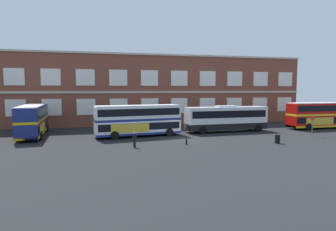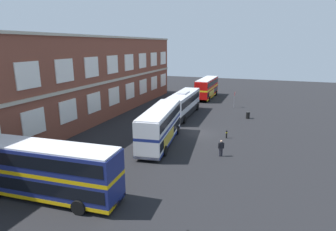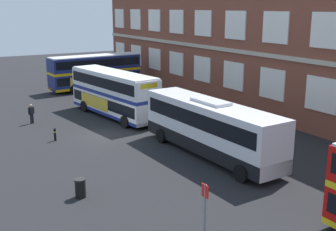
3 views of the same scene
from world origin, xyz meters
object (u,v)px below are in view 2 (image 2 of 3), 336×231
at_px(double_decker_far, 207,88).
at_px(bus_stand_flag, 234,98).
at_px(station_litter_bin, 248,115).
at_px(touring_coach, 183,104).
at_px(double_decker_middle, 160,125).
at_px(waiting_passenger, 221,147).
at_px(safety_bollard_west, 227,134).
at_px(double_decker_near, 47,170).

bearing_deg(double_decker_far, bus_stand_flag, -137.55).
bearing_deg(station_litter_bin, double_decker_far, 33.73).
height_order(touring_coach, station_litter_bin, touring_coach).
distance_m(double_decker_middle, waiting_passenger, 7.25).
relative_size(double_decker_far, bus_stand_flag, 4.08).
xyz_separation_m(double_decker_far, station_litter_bin, (-14.16, -9.45, -1.63)).
xyz_separation_m(touring_coach, safety_bollard_west, (-8.41, -8.01, -1.42)).
bearing_deg(double_decker_far, touring_coach, 179.29).
bearing_deg(double_decker_near, touring_coach, -4.71).
bearing_deg(double_decker_near, waiting_passenger, -40.99).
bearing_deg(waiting_passenger, double_decker_far, 15.03).
xyz_separation_m(double_decker_middle, double_decker_far, (28.95, 1.09, 0.00)).
bearing_deg(double_decker_far, station_litter_bin, -146.27).
relative_size(waiting_passenger, safety_bollard_west, 1.79).
bearing_deg(waiting_passenger, bus_stand_flag, 3.96).
xyz_separation_m(station_litter_bin, safety_bollard_west, (-10.29, 1.64, -0.03)).
bearing_deg(station_litter_bin, double_decker_near, 157.22).
height_order(double_decker_far, bus_stand_flag, double_decker_far).
xyz_separation_m(double_decker_near, waiting_passenger, (12.07, -10.49, -1.22)).
height_order(double_decker_far, safety_bollard_west, double_decker_far).
distance_m(waiting_passenger, bus_stand_flag, 23.18).
distance_m(double_decker_near, safety_bollard_west, 20.62).
relative_size(touring_coach, safety_bollard_west, 12.72).
bearing_deg(station_litter_bin, double_decker_middle, 150.51).
distance_m(double_decker_far, touring_coach, 16.04).
bearing_deg(bus_stand_flag, double_decker_near, 165.82).
xyz_separation_m(double_decker_middle, bus_stand_flag, (21.82, -5.43, -0.51)).
height_order(double_decker_middle, touring_coach, double_decker_middle).
distance_m(bus_stand_flag, station_litter_bin, 7.70).
bearing_deg(double_decker_near, safety_bollard_west, -29.67).
relative_size(bus_stand_flag, safety_bollard_west, 2.84).
distance_m(double_decker_middle, station_litter_bin, 17.07).
relative_size(double_decker_near, double_decker_middle, 0.99).
bearing_deg(bus_stand_flag, station_litter_bin, -157.36).
distance_m(double_decker_near, bus_stand_flag, 36.29).
relative_size(waiting_passenger, bus_stand_flag, 0.63).
relative_size(bus_stand_flag, station_litter_bin, 2.62).
height_order(bus_stand_flag, safety_bollard_west, bus_stand_flag).
bearing_deg(waiting_passenger, touring_coach, 30.36).
height_order(double_decker_middle, station_litter_bin, double_decker_middle).
bearing_deg(station_litter_bin, bus_stand_flag, 22.64).
xyz_separation_m(double_decker_near, double_decker_far, (42.31, -2.37, 0.00)).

